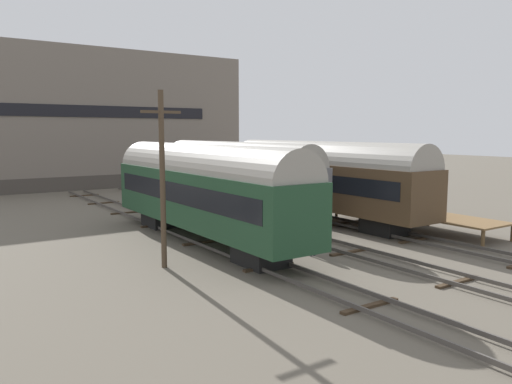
% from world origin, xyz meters
% --- Properties ---
extents(ground_plane, '(200.00, 200.00, 0.00)m').
position_xyz_m(ground_plane, '(0.00, 0.00, 0.00)').
color(ground_plane, '#60594C').
extents(track_left, '(2.60, 60.00, 0.26)m').
position_xyz_m(track_left, '(-4.96, 0.00, 0.14)').
color(track_left, '#4C4742').
rests_on(track_left, ground).
extents(track_middle, '(2.60, 60.00, 0.26)m').
position_xyz_m(track_middle, '(0.00, 0.00, 0.14)').
color(track_middle, '#4C4742').
rests_on(track_middle, ground).
extents(track_right, '(2.60, 60.00, 0.26)m').
position_xyz_m(track_right, '(4.96, 0.00, 0.14)').
color(track_right, '#4C4742').
rests_on(track_right, ground).
extents(train_car_brown, '(3.08, 17.58, 5.35)m').
position_xyz_m(train_car_brown, '(4.96, 4.99, 3.04)').
color(train_car_brown, black).
rests_on(train_car_brown, ground).
extents(train_car_green, '(3.04, 17.28, 5.33)m').
position_xyz_m(train_car_green, '(-4.96, 3.25, 3.03)').
color(train_car_green, black).
rests_on(train_car_green, ground).
extents(train_car_grey, '(2.85, 16.22, 5.32)m').
position_xyz_m(train_car_grey, '(0.00, 8.05, 3.05)').
color(train_car_grey, black).
rests_on(train_car_grey, ground).
extents(station_platform, '(3.10, 11.27, 1.03)m').
position_xyz_m(station_platform, '(7.83, -0.55, 0.95)').
color(station_platform, brown).
rests_on(station_platform, ground).
extents(bench, '(1.40, 0.40, 0.91)m').
position_xyz_m(bench, '(7.84, 1.51, 1.52)').
color(bench, brown).
rests_on(bench, station_platform).
extents(person_worker, '(0.32, 0.32, 1.69)m').
position_xyz_m(person_worker, '(-1.96, -2.44, 1.02)').
color(person_worker, '#282833').
rests_on(person_worker, ground).
extents(utility_pole, '(1.80, 0.24, 7.74)m').
position_xyz_m(utility_pole, '(-8.74, -0.33, 4.03)').
color(utility_pole, '#473828').
rests_on(utility_pole, ground).
extents(warehouse_building, '(33.75, 13.04, 14.67)m').
position_xyz_m(warehouse_building, '(-1.73, 38.30, 7.34)').
color(warehouse_building, '#46403A').
rests_on(warehouse_building, ground).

